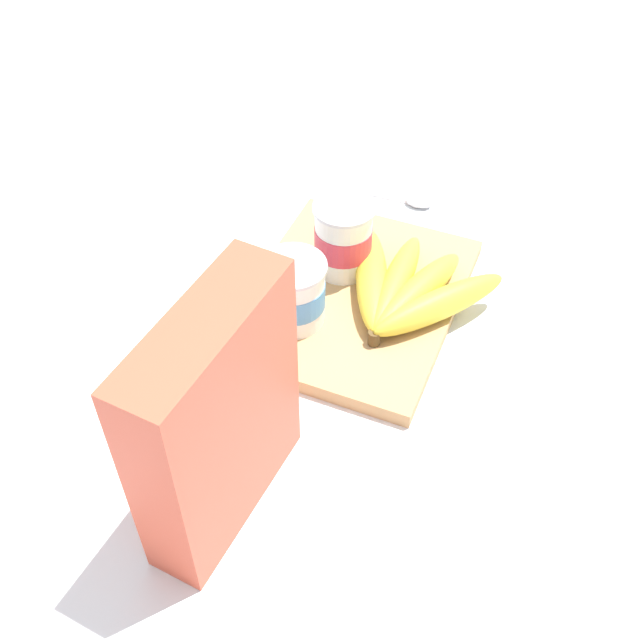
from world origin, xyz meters
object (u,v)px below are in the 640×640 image
at_px(yogurt_cup_back, 343,238).
at_px(spoon, 400,198).
at_px(banana_bunch, 406,289).
at_px(cereal_box, 217,421).
at_px(yogurt_cup_front, 293,292).
at_px(cutting_board, 353,298).

xyz_separation_m(yogurt_cup_back, spoon, (0.18, -0.02, -0.06)).
height_order(banana_bunch, spoon, banana_bunch).
xyz_separation_m(cereal_box, yogurt_cup_front, (0.23, 0.03, -0.06)).
distance_m(banana_bunch, spoon, 0.22).
bearing_deg(cutting_board, spoon, 3.22).
bearing_deg(yogurt_cup_back, cutting_board, -143.00).
bearing_deg(yogurt_cup_front, cereal_box, -171.94).
bearing_deg(cereal_box, cutting_board, -178.34).
bearing_deg(spoon, yogurt_cup_back, 174.90).
bearing_deg(yogurt_cup_front, banana_bunch, -55.18).
height_order(yogurt_cup_back, banana_bunch, yogurt_cup_back).
relative_size(yogurt_cup_front, yogurt_cup_back, 0.87).
xyz_separation_m(cereal_box, banana_bunch, (0.30, -0.08, -0.08)).
bearing_deg(yogurt_cup_front, yogurt_cup_back, -10.91).
distance_m(yogurt_cup_front, spoon, 0.29).
relative_size(yogurt_cup_front, banana_bunch, 0.40).
relative_size(yogurt_cup_back, banana_bunch, 0.45).
xyz_separation_m(cereal_box, yogurt_cup_back, (0.33, 0.01, -0.06)).
bearing_deg(yogurt_cup_back, cereal_box, -177.84).
distance_m(cutting_board, cereal_box, 0.31).
relative_size(cutting_board, yogurt_cup_back, 3.25).
distance_m(yogurt_cup_front, yogurt_cup_back, 0.10).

